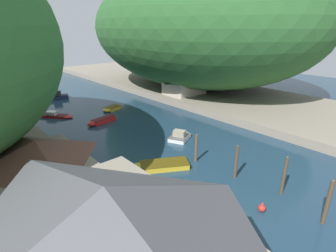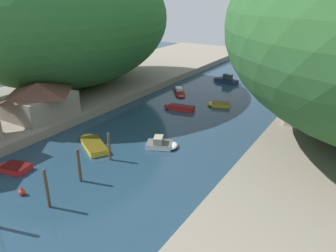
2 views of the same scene
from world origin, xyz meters
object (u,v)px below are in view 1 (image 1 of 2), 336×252
(boat_cabin_cruiser, at_px, (181,136))
(boat_moored_right, at_px, (157,166))
(boathouse_shed, at_px, (39,167))
(right_bank_cottage, at_px, (184,84))
(boat_yellow_tender, at_px, (56,115))
(boat_mid_channel, at_px, (200,220))
(boat_navy_launch, at_px, (111,109))
(channel_buoy_near, at_px, (262,208))
(boat_white_cruiser, at_px, (54,97))
(boat_open_rowboat, at_px, (100,121))

(boat_cabin_cruiser, xyz_separation_m, boat_moored_right, (-7.09, -3.92, -0.09))
(boathouse_shed, xyz_separation_m, right_bank_cottage, (31.75, 16.13, -0.40))
(boat_yellow_tender, distance_m, boat_mid_channel, 31.69)
(boat_navy_launch, relative_size, channel_buoy_near, 4.41)
(boathouse_shed, relative_size, boat_navy_launch, 2.23)
(right_bank_cottage, xyz_separation_m, boat_white_cruiser, (-19.48, 17.13, -2.57))
(boat_white_cruiser, distance_m, boat_moored_right, 34.80)
(boat_open_rowboat, bearing_deg, channel_buoy_near, 169.20)
(boat_yellow_tender, bearing_deg, boat_mid_channel, 50.81)
(boathouse_shed, relative_size, boat_mid_channel, 2.35)
(boat_open_rowboat, bearing_deg, boathouse_shed, 128.90)
(boat_yellow_tender, relative_size, channel_buoy_near, 6.39)
(boathouse_shed, bearing_deg, boat_mid_channel, -51.96)
(boat_navy_launch, relative_size, boat_cabin_cruiser, 0.92)
(boat_moored_right, distance_m, boat_open_rowboat, 16.15)
(right_bank_cottage, bearing_deg, boat_mid_channel, -132.87)
(boat_yellow_tender, xyz_separation_m, boat_white_cruiser, (3.69, 11.40, 0.24))
(boat_cabin_cruiser, bearing_deg, boat_white_cruiser, 164.73)
(boat_mid_channel, bearing_deg, boat_white_cruiser, -17.82)
(boat_moored_right, xyz_separation_m, channel_buoy_near, (1.86, -10.58, 0.04))
(boat_navy_launch, bearing_deg, boat_cabin_cruiser, 163.16)
(right_bank_cottage, bearing_deg, boat_navy_launch, 167.98)
(boat_mid_channel, relative_size, boat_cabin_cruiser, 0.87)
(boathouse_shed, xyz_separation_m, boat_mid_channel, (7.67, -9.81, -3.20))
(boat_yellow_tender, distance_m, channel_buoy_near, 34.14)
(boat_moored_right, relative_size, channel_buoy_near, 7.23)
(boat_moored_right, bearing_deg, boat_open_rowboat, 23.05)
(boat_yellow_tender, bearing_deg, boat_open_rowboat, 80.91)
(boat_mid_channel, distance_m, boat_white_cruiser, 43.32)
(boat_cabin_cruiser, xyz_separation_m, boat_open_rowboat, (-4.96, 12.09, -0.03))
(boat_mid_channel, bearing_deg, boat_open_rowboat, -23.09)
(boathouse_shed, height_order, right_bank_cottage, boathouse_shed)
(boat_navy_launch, xyz_separation_m, boat_white_cruiser, (-4.80, 14.00, 0.23))
(channel_buoy_near, bearing_deg, boat_yellow_tender, 96.25)
(boat_yellow_tender, xyz_separation_m, boat_navy_launch, (8.49, -2.61, 0.02))
(boat_white_cruiser, bearing_deg, boat_cabin_cruiser, -155.84)
(boat_moored_right, bearing_deg, boat_white_cruiser, 27.59)
(right_bank_cottage, bearing_deg, boat_yellow_tender, 166.10)
(right_bank_cottage, height_order, boat_white_cruiser, right_bank_cottage)
(boat_cabin_cruiser, bearing_deg, boathouse_shed, -107.05)
(boat_white_cruiser, xyz_separation_m, channel_buoy_near, (0.03, -45.33, -0.19))
(boat_white_cruiser, distance_m, channel_buoy_near, 45.34)
(boat_yellow_tender, xyz_separation_m, boat_cabin_cruiser, (8.94, -19.44, 0.10))
(boat_cabin_cruiser, bearing_deg, boat_navy_launch, 156.61)
(boat_mid_channel, distance_m, boat_cabin_cruiser, 15.71)
(boat_navy_launch, bearing_deg, boat_open_rowboat, 118.04)
(boat_navy_launch, xyz_separation_m, channel_buoy_near, (-4.77, -31.33, 0.03))
(right_bank_cottage, xyz_separation_m, boat_moored_right, (-21.31, -17.62, -2.80))
(boathouse_shed, bearing_deg, boat_moored_right, -8.10)
(boat_yellow_tender, height_order, boat_moored_right, boat_yellow_tender)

